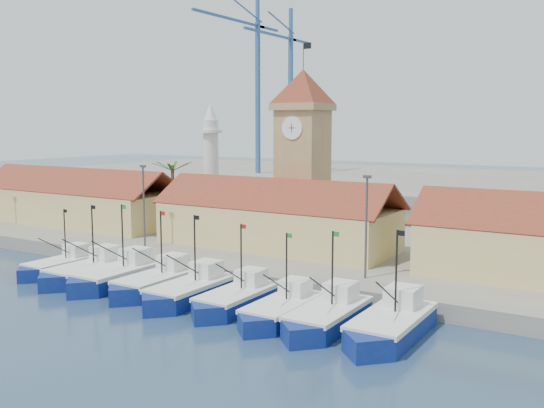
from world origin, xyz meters
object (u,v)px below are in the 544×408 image
Objects in this scene: boat_0 at (60,267)px; clock_tower at (303,150)px; minaret at (211,164)px; boat_4 at (189,292)px.

clock_tower is at bearing 56.64° from boat_0.
clock_tower is 15.30m from minaret.
minaret reaches higher than boat_0.
minaret is at bearing 89.75° from boat_0.
minaret is (-17.16, 25.75, 8.93)m from boat_4.
clock_tower reaches higher than boat_4.
boat_4 reaches higher than boat_0.
clock_tower is (-2.16, 23.74, 11.17)m from boat_4.
boat_0 is 0.55× the size of minaret.
boat_4 is at bearing -84.81° from clock_tower.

